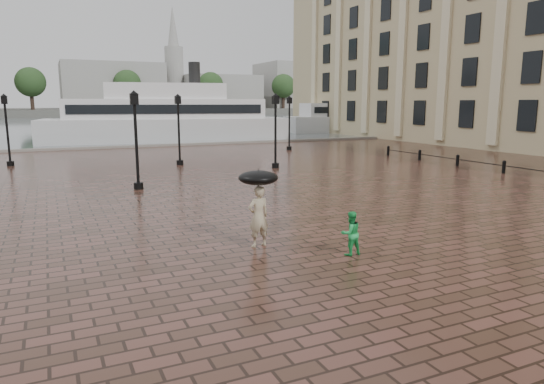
{
  "coord_description": "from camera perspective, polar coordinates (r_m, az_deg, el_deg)",
  "views": [
    {
      "loc": [
        -9.7,
        -12.99,
        4.0
      ],
      "look_at": [
        -3.81,
        -0.24,
        1.4
      ],
      "focal_mm": 32.0,
      "sensor_mm": 36.0,
      "label": 1
    }
  ],
  "objects": [
    {
      "name": "street_lamps",
      "position": [
        31.69,
        -10.03,
        7.31
      ],
      "size": [
        21.44,
        14.44,
        4.4
      ],
      "color": "black",
      "rests_on": "ground"
    },
    {
      "name": "harbour_water",
      "position": [
        105.51,
        -19.68,
        7.72
      ],
      "size": [
        240.0,
        240.0,
        0.0
      ],
      "primitive_type": "plane",
      "color": "#404B4E",
      "rests_on": "ground"
    },
    {
      "name": "ground",
      "position": [
        16.7,
        11.63,
        -3.59
      ],
      "size": [
        300.0,
        300.0,
        0.0
      ],
      "primitive_type": "plane",
      "color": "#372219",
      "rests_on": "ground"
    },
    {
      "name": "far_shore",
      "position": [
        173.29,
        -21.85,
        8.76
      ],
      "size": [
        300.0,
        60.0,
        2.0
      ],
      "primitive_type": "cube",
      "color": "#4C4C47",
      "rests_on": "ground"
    },
    {
      "name": "bollard_row",
      "position": [
        30.9,
        25.62,
        2.77
      ],
      "size": [
        0.22,
        21.22,
        0.73
      ],
      "color": "black",
      "rests_on": "ground"
    },
    {
      "name": "ferry_near",
      "position": [
        51.76,
        -12.24,
        8.52
      ],
      "size": [
        25.28,
        10.08,
        8.08
      ],
      "rotation": [
        0.0,
        0.0,
        -0.17
      ],
      "color": "silver",
      "rests_on": "ground"
    },
    {
      "name": "far_trees",
      "position": [
        151.4,
        -21.58,
        11.83
      ],
      "size": [
        188.0,
        8.0,
        13.5
      ],
      "color": "#2D2119",
      "rests_on": "ground"
    },
    {
      "name": "umbrella",
      "position": [
        13.32,
        -1.63,
        1.68
      ],
      "size": [
        1.1,
        1.1,
        1.15
      ],
      "color": "black",
      "rests_on": "ground"
    },
    {
      "name": "adult_pedestrian",
      "position": [
        13.53,
        -1.6,
        -2.89
      ],
      "size": [
        0.67,
        0.48,
        1.74
      ],
      "primitive_type": "imported",
      "rotation": [
        0.0,
        0.0,
        3.25
      ],
      "color": "tan",
      "rests_on": "ground"
    },
    {
      "name": "quay_edge",
      "position": [
        46.2,
        -12.63,
        5.28
      ],
      "size": [
        80.0,
        0.6,
        0.3
      ],
      "primitive_type": "cube",
      "color": "slate",
      "rests_on": "ground"
    },
    {
      "name": "distant_skyline",
      "position": [
        173.03,
        -5.38,
        12.26
      ],
      "size": [
        102.5,
        22.0,
        33.0
      ],
      "color": "gray",
      "rests_on": "ground"
    },
    {
      "name": "child_pedestrian",
      "position": [
        13.03,
        9.23,
        -4.81
      ],
      "size": [
        0.58,
        0.45,
        1.18
      ],
      "primitive_type": "imported",
      "rotation": [
        0.0,
        0.0,
        3.14
      ],
      "color": "green",
      "rests_on": "ground"
    },
    {
      "name": "ferry_far",
      "position": [
        69.63,
        10.83,
        8.82
      ],
      "size": [
        22.69,
        8.44,
        7.27
      ],
      "rotation": [
        0.0,
        0.0,
        -0.14
      ],
      "color": "silver",
      "rests_on": "ground"
    }
  ]
}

